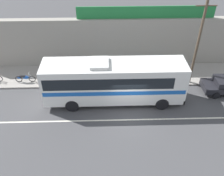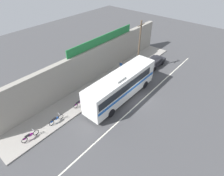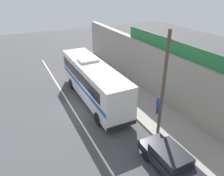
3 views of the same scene
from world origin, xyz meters
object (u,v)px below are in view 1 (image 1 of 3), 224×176
intercity_bus (113,80)px  utility_pole (198,43)px  pedestrian_by_curb (164,64)px  motorcycle_blue (64,77)px  motorcycle_green (25,78)px

intercity_bus → utility_pole: bearing=17.6°
intercity_bus → pedestrian_by_curb: bearing=38.0°
motorcycle_blue → intercity_bus: bearing=-32.8°
motorcycle_green → pedestrian_by_curb: 12.81m
intercity_bus → motorcycle_green: (-7.87, 2.70, -1.50)m
utility_pole → motorcycle_blue: (-11.38, 0.59, -3.49)m
utility_pole → motorcycle_green: utility_pole is taller
intercity_bus → motorcycle_blue: size_ratio=5.64×
motorcycle_blue → motorcycle_green: bearing=-178.2°
intercity_bus → pedestrian_by_curb: (4.88, 3.82, -0.91)m
motorcycle_blue → utility_pole: bearing=-3.0°
motorcycle_green → motorcycle_blue: bearing=1.8°
motorcycle_green → utility_pole: bearing=-1.8°
utility_pole → pedestrian_by_curb: (-2.13, 1.59, -2.91)m
motorcycle_green → intercity_bus: bearing=-18.9°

